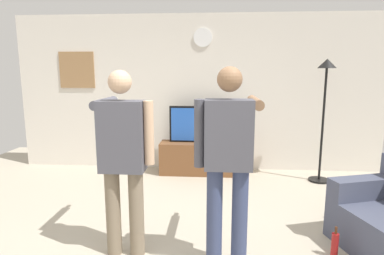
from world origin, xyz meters
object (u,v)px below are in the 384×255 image
Objects in this scene: tv_stand at (201,158)px; person_standing_nearer_lamp at (123,154)px; person_standing_nearer_couch at (228,157)px; television at (202,124)px; wall_clock at (203,37)px; floor_lamp at (325,95)px; beverage_bottle at (335,245)px; framed_picture at (77,70)px.

person_standing_nearer_lamp reaches higher than tv_stand.
tv_stand is 0.79× the size of person_standing_nearer_couch.
wall_clock is at bearing 90.00° from television.
television is 2.70m from person_standing_nearer_couch.
floor_lamp is at bearing -7.46° from tv_stand.
television is at bearing 171.16° from floor_lamp.
tv_stand reaches higher than beverage_bottle.
television is at bearing -90.00° from wall_clock.
person_standing_nearer_couch reaches higher than person_standing_nearer_lamp.
television is 1.47m from wall_clock.
wall_clock is 0.50× the size of framed_picture.
person_standing_nearer_couch is (-1.56, -2.38, -0.36)m from floor_lamp.
framed_picture is at bearing 131.29° from person_standing_nearer_couch.
floor_lamp is (1.90, -0.30, 0.52)m from television.
beverage_bottle is at bearing -37.04° from framed_picture.
framed_picture is 0.35× the size of person_standing_nearer_couch.
wall_clock reaches higher than television.
tv_stand is 2.75m from person_standing_nearer_couch.
person_standing_nearer_lamp is 0.97m from person_standing_nearer_couch.
beverage_bottle is (1.37, -2.71, -2.18)m from wall_clock.
wall_clock is 2.29m from framed_picture.
television is 2.42m from framed_picture.
person_standing_nearer_lamp is (1.61, -2.79, -0.77)m from framed_picture.
wall_clock is at bearing 164.16° from floor_lamp.
wall_clock is (0.00, 0.29, 2.03)m from tv_stand.
tv_stand is 0.58m from television.
tv_stand is 4.62× the size of beverage_bottle.
wall_clock is 3.21m from person_standing_nearer_couch.
floor_lamp is at bearing -15.84° from wall_clock.
floor_lamp is 2.56m from beverage_bottle.
person_standing_nearer_lamp is at bearing 171.84° from person_standing_nearer_couch.
framed_picture reaches higher than person_standing_nearer_lamp.
tv_stand is 2.69m from framed_picture.
television is 1.74× the size of framed_picture.
beverage_bottle is (1.03, 0.21, -0.89)m from person_standing_nearer_couch.
framed_picture is (-2.23, 0.25, 0.91)m from television.
person_standing_nearer_lamp is at bearing -177.92° from beverage_bottle.
television is at bearing 119.06° from beverage_bottle.
tv_stand is 2.05m from wall_clock.
person_standing_nearer_lamp is at bearing -102.50° from wall_clock.
floor_lamp is (1.90, -0.54, -0.92)m from wall_clock.
wall_clock is 3.73m from beverage_bottle.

